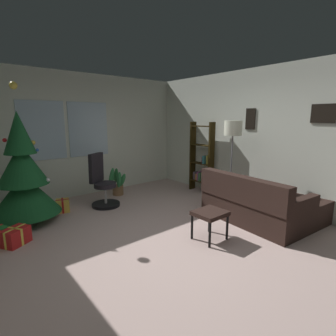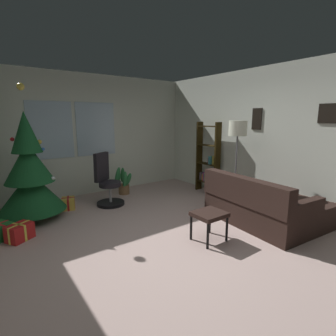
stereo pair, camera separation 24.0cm
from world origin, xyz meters
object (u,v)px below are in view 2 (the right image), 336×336
Objects in this scene: bookshelf at (208,162)px; floor_lamp at (237,135)px; footstool at (209,216)px; gift_box_red at (20,232)px; office_chair at (107,185)px; gift_box_gold at (68,203)px; holiday_tree at (30,176)px; potted_plant at (123,183)px; couch at (265,207)px.

floor_lamp reaches higher than bookshelf.
footstool reaches higher than gift_box_red.
bookshelf is 0.98× the size of floor_lamp.
footstool is 2.44m from office_chair.
bookshelf is (1.78, 1.81, 0.37)m from footstool.
holiday_tree is at bearing -166.57° from gift_box_gold.
footstool is 0.26× the size of floor_lamp.
floor_lamp is at bearing -58.89° from potted_plant.
holiday_tree is 0.94m from gift_box_gold.
office_chair is 2.40m from bookshelf.
holiday_tree is 3.75m from bookshelf.
couch reaches higher than gift_box_gold.
couch is at bearing -103.23° from floor_lamp.
potted_plant reaches higher than footstool.
couch is 3.04m from office_chair.
holiday_tree reaches higher than couch.
holiday_tree reaches higher than office_chair.
gift_box_gold is at bearing 132.41° from couch.
couch is 1.08× the size of floor_lamp.
gift_box_red is at bearing -177.72° from bookshelf.
holiday_tree is 3.79m from floor_lamp.
office_chair is at bearing -14.63° from gift_box_gold.
footstool is 0.19× the size of holiday_tree.
floor_lamp is (2.65, -1.91, 1.33)m from gift_box_gold.
footstool is at bearing -154.04° from floor_lamp.
gift_box_gold is at bearing 13.43° from holiday_tree.
footstool is 2.89m from gift_box_gold.
floor_lamp reaches higher than couch.
footstool is at bearing 174.09° from couch.
couch is at bearing -107.02° from bookshelf.
bookshelf is at bearing -31.36° from potted_plant.
gift_box_gold is 0.19× the size of floor_lamp.
footstool is 0.27× the size of bookshelf.
couch is at bearing -69.14° from potted_plant.
footstool is at bearing -91.00° from potted_plant.
gift_box_red is 1.33m from gift_box_gold.
potted_plant is (2.28, 1.21, 0.16)m from gift_box_red.
potted_plant is (0.05, 2.86, -0.09)m from footstool.
office_chair reaches higher than couch.
bookshelf is (2.31, -0.57, 0.33)m from office_chair.
potted_plant is (-1.14, 2.98, -0.02)m from couch.
floor_lamp is at bearing -15.21° from gift_box_red.
footstool is 2.78m from gift_box_red.
footstool is 0.66× the size of potted_plant.
office_chair is (1.70, 0.73, 0.29)m from gift_box_red.
gift_box_red is 3.96m from floor_lamp.
gift_box_gold is (-2.46, 2.70, -0.18)m from couch.
office_chair is (-0.53, 2.38, 0.04)m from footstool.
couch is 0.80× the size of holiday_tree.
floor_lamp reaches higher than gift_box_gold.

